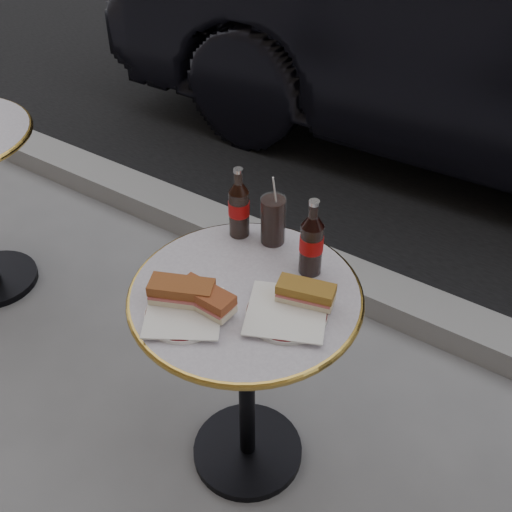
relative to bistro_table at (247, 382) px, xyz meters
The scene contains 11 objects.
ground 0.37m from the bistro_table, ahead, with size 80.00×80.00×0.00m, color slate.
curb 0.95m from the bistro_table, 90.00° to the left, with size 40.00×0.20×0.12m, color gray.
bistro_table is the anchor object (origin of this frame).
plate_left 0.41m from the bistro_table, 116.42° to the right, with size 0.20×0.20×0.01m, color white.
plate_right 0.40m from the bistro_table, ahead, with size 0.21×0.21×0.01m, color silver.
sandwich_left_a 0.44m from the bistro_table, 130.59° to the right, with size 0.16×0.08×0.06m, color brown.
sandwich_left_b 0.42m from the bistro_table, 112.00° to the right, with size 0.15×0.07×0.05m, color brown.
sandwich_right 0.43m from the bistro_table, 16.73° to the left, with size 0.15×0.07×0.05m, color olive.
cola_bottle_left 0.54m from the bistro_table, 128.30° to the left, with size 0.06×0.06×0.22m, color black, non-canonical shape.
cola_bottle_right 0.52m from the bistro_table, 59.65° to the left, with size 0.06×0.06×0.23m, color black, non-canonical shape.
cola_glass 0.50m from the bistro_table, 104.40° to the left, with size 0.07×0.07×0.15m, color black.
Camera 1 is at (0.70, -1.01, 1.87)m, focal length 45.00 mm.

